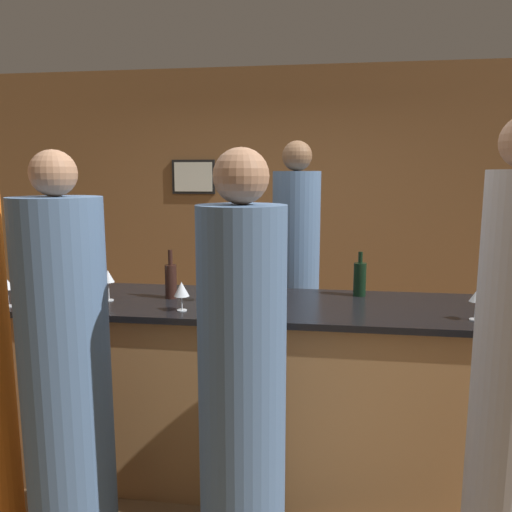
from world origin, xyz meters
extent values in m
plane|color=brown|center=(0.00, 0.00, 0.00)|extent=(14.00, 14.00, 0.00)
cube|color=brown|center=(0.00, 2.25, 1.40)|extent=(8.00, 0.06, 2.80)
cube|color=black|center=(-0.81, 2.21, 1.75)|extent=(0.44, 0.02, 0.34)
cube|color=silver|center=(-0.81, 2.20, 1.75)|extent=(0.39, 0.00, 0.29)
cube|color=#B27F4C|center=(0.00, 0.00, 0.51)|extent=(2.92, 0.70, 1.02)
cube|color=black|center=(0.00, 0.00, 1.03)|extent=(2.98, 0.76, 0.04)
cylinder|color=#4C6B93|center=(0.32, 0.72, 0.90)|extent=(0.33, 0.33, 1.79)
sphere|color=brown|center=(0.32, 0.72, 1.89)|extent=(0.20, 0.20, 0.20)
cylinder|color=#4C6B93|center=(-0.59, -0.78, 0.84)|extent=(0.39, 0.39, 1.67)
sphere|color=#A37556|center=(-0.59, -0.78, 1.77)|extent=(0.19, 0.19, 0.19)
cylinder|color=#B2B2B7|center=(1.27, -0.69, 0.89)|extent=(0.28, 0.28, 1.78)
cylinder|color=#4C6B93|center=(0.20, -0.82, 0.83)|extent=(0.36, 0.36, 1.65)
sphere|color=#A37556|center=(0.20, -0.82, 1.76)|extent=(0.22, 0.22, 0.22)
cylinder|color=black|center=(-0.36, 0.03, 1.15)|extent=(0.07, 0.07, 0.20)
cylinder|color=black|center=(-0.36, 0.03, 1.29)|extent=(0.03, 0.03, 0.09)
cylinder|color=black|center=(0.73, 0.25, 1.15)|extent=(0.08, 0.08, 0.20)
cylinder|color=black|center=(0.73, 0.25, 1.28)|extent=(0.03, 0.03, 0.07)
cylinder|color=silver|center=(-0.22, -0.23, 1.05)|extent=(0.05, 0.05, 0.00)
cylinder|color=silver|center=(-0.22, -0.23, 1.09)|extent=(0.01, 0.01, 0.08)
cone|color=silver|center=(-0.22, -0.23, 1.17)|extent=(0.08, 0.08, 0.08)
cylinder|color=silver|center=(-0.70, -0.08, 1.05)|extent=(0.05, 0.05, 0.00)
cylinder|color=silver|center=(-0.70, -0.08, 1.11)|extent=(0.01, 0.01, 0.10)
cone|color=silver|center=(-0.70, -0.08, 1.19)|extent=(0.07, 0.07, 0.07)
cylinder|color=silver|center=(-1.19, -0.28, 1.05)|extent=(0.05, 0.05, 0.00)
cylinder|color=silver|center=(-1.19, -0.28, 1.10)|extent=(0.01, 0.01, 0.09)
cone|color=silver|center=(-1.19, -0.28, 1.18)|extent=(0.08, 0.08, 0.06)
cylinder|color=silver|center=(0.22, 0.00, 1.05)|extent=(0.05, 0.05, 0.00)
cylinder|color=silver|center=(0.22, 0.00, 1.10)|extent=(0.01, 0.01, 0.09)
cone|color=silver|center=(0.22, 0.00, 1.18)|extent=(0.06, 0.06, 0.07)
cylinder|color=silver|center=(0.01, -0.23, 1.05)|extent=(0.05, 0.05, 0.00)
cylinder|color=silver|center=(0.01, -0.23, 1.10)|extent=(0.01, 0.01, 0.10)
cone|color=silver|center=(0.01, -0.23, 1.18)|extent=(0.07, 0.07, 0.06)
cylinder|color=silver|center=(1.27, -0.20, 1.05)|extent=(0.05, 0.05, 0.00)
cylinder|color=silver|center=(1.27, -0.20, 1.10)|extent=(0.01, 0.01, 0.09)
cone|color=silver|center=(1.27, -0.20, 1.17)|extent=(0.07, 0.07, 0.06)
cylinder|color=silver|center=(-0.16, -0.02, 1.05)|extent=(0.05, 0.05, 0.00)
cylinder|color=silver|center=(-0.16, -0.02, 1.10)|extent=(0.01, 0.01, 0.09)
cone|color=silver|center=(-0.16, -0.02, 1.17)|extent=(0.07, 0.07, 0.06)
camera|label=1|loc=(0.53, -2.72, 1.76)|focal=35.00mm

